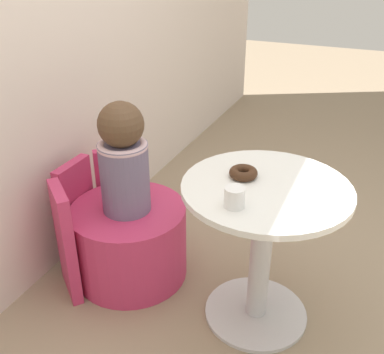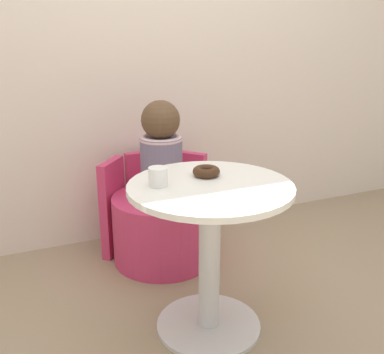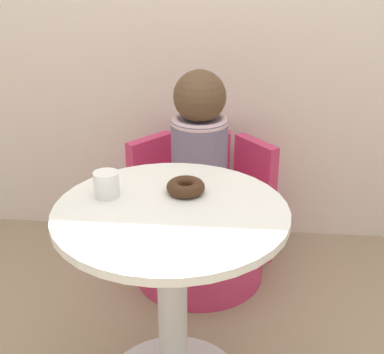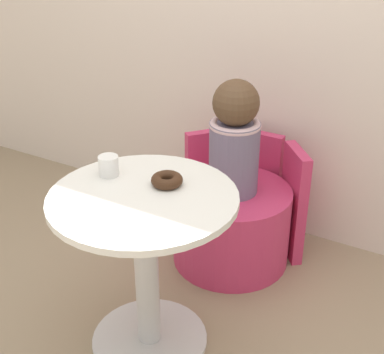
{
  "view_description": "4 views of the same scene",
  "coord_description": "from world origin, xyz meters",
  "px_view_note": "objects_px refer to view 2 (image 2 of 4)",
  "views": [
    {
      "loc": [
        -1.56,
        -0.3,
        1.49
      ],
      "look_at": [
        -0.0,
        0.39,
        0.6
      ],
      "focal_mm": 42.0,
      "sensor_mm": 36.0,
      "label": 1
    },
    {
      "loc": [
        -0.8,
        -1.46,
        1.24
      ],
      "look_at": [
        -0.02,
        0.35,
        0.59
      ],
      "focal_mm": 42.0,
      "sensor_mm": 36.0,
      "label": 2
    },
    {
      "loc": [
        0.11,
        -1.26,
        1.35
      ],
      "look_at": [
        -0.04,
        0.4,
        0.6
      ],
      "focal_mm": 50.0,
      "sensor_mm": 36.0,
      "label": 3
    },
    {
      "loc": [
        0.87,
        -1.26,
        1.55
      ],
      "look_at": [
        -0.06,
        0.37,
        0.59
      ],
      "focal_mm": 50.0,
      "sensor_mm": 36.0,
      "label": 4
    }
  ],
  "objects_px": {
    "round_table": "(210,234)",
    "tub_chair": "(163,228)",
    "child_figure": "(161,151)",
    "cup": "(158,177)",
    "donut": "(206,171)"
  },
  "relations": [
    {
      "from": "round_table",
      "to": "tub_chair",
      "type": "relative_size",
      "value": 1.2
    },
    {
      "from": "child_figure",
      "to": "cup",
      "type": "distance_m",
      "value": 0.64
    },
    {
      "from": "child_figure",
      "to": "donut",
      "type": "xyz_separation_m",
      "value": [
        0.0,
        -0.55,
        0.05
      ]
    },
    {
      "from": "round_table",
      "to": "donut",
      "type": "height_order",
      "value": "donut"
    },
    {
      "from": "tub_chair",
      "to": "child_figure",
      "type": "relative_size",
      "value": 1.06
    },
    {
      "from": "child_figure",
      "to": "cup",
      "type": "relative_size",
      "value": 7.01
    },
    {
      "from": "child_figure",
      "to": "cup",
      "type": "bearing_deg",
      "value": -110.61
    },
    {
      "from": "cup",
      "to": "donut",
      "type": "bearing_deg",
      "value": 10.1
    },
    {
      "from": "round_table",
      "to": "tub_chair",
      "type": "height_order",
      "value": "round_table"
    },
    {
      "from": "donut",
      "to": "tub_chair",
      "type": "bearing_deg",
      "value": 90.17
    },
    {
      "from": "donut",
      "to": "cup",
      "type": "xyz_separation_m",
      "value": [
        -0.23,
        -0.04,
        0.02
      ]
    },
    {
      "from": "tub_chair",
      "to": "cup",
      "type": "height_order",
      "value": "cup"
    },
    {
      "from": "cup",
      "to": "round_table",
      "type": "bearing_deg",
      "value": -18.45
    },
    {
      "from": "tub_chair",
      "to": "donut",
      "type": "relative_size",
      "value": 4.87
    },
    {
      "from": "round_table",
      "to": "donut",
      "type": "relative_size",
      "value": 5.83
    }
  ]
}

